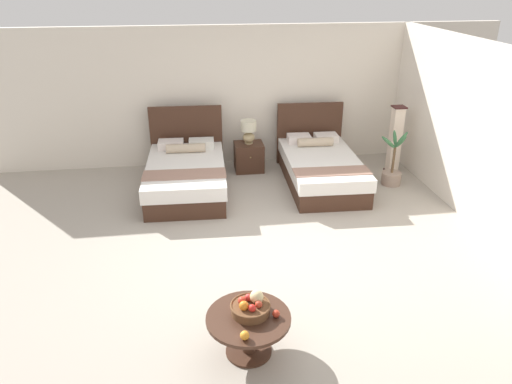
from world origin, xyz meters
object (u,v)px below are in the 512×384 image
at_px(bed_near_corner, 320,167).
at_px(loose_orange, 245,335).
at_px(fruit_bowl, 251,306).
at_px(table_lamp, 249,130).
at_px(coffee_table, 249,326).
at_px(nightstand, 249,157).
at_px(potted_palm, 392,170).
at_px(bed_near_window, 186,174).
at_px(loose_apple, 276,314).
at_px(floor_lamp_corner, 395,140).

bearing_deg(bed_near_corner, loose_orange, -113.40).
bearing_deg(fruit_bowl, table_lamp, 82.95).
xyz_separation_m(bed_near_corner, coffee_table, (-1.74, -3.89, 0.03)).
height_order(nightstand, potted_palm, potted_palm).
height_order(bed_near_corner, coffee_table, bed_near_corner).
bearing_deg(coffee_table, loose_orange, -103.47).
xyz_separation_m(table_lamp, coffee_table, (-0.60, -4.64, -0.45)).
relative_size(bed_near_window, loose_apple, 29.87).
relative_size(nightstand, loose_apple, 7.12).
height_order(bed_near_window, fruit_bowl, bed_near_window).
relative_size(bed_near_corner, floor_lamp_corner, 1.83).
bearing_deg(bed_near_window, loose_orange, -83.52).
bearing_deg(potted_palm, coffee_table, -128.84).
height_order(bed_near_window, loose_apple, bed_near_window).
bearing_deg(loose_orange, nightstand, 82.27).
xyz_separation_m(fruit_bowl, loose_orange, (-0.10, -0.35, -0.03)).
height_order(table_lamp, coffee_table, table_lamp).
xyz_separation_m(table_lamp, loose_apple, (-0.34, -4.68, -0.30)).
relative_size(table_lamp, potted_palm, 0.45).
distance_m(bed_near_corner, loose_orange, 4.57).
bearing_deg(bed_near_window, fruit_bowl, -81.48).
relative_size(bed_near_corner, coffee_table, 2.79).
bearing_deg(loose_orange, potted_palm, 52.66).
distance_m(nightstand, table_lamp, 0.50).
height_order(bed_near_corner, nightstand, bed_near_corner).
relative_size(coffee_table, floor_lamp_corner, 0.66).
xyz_separation_m(bed_near_corner, nightstand, (-1.15, 0.73, -0.03)).
bearing_deg(potted_palm, bed_near_corner, 168.35).
bearing_deg(loose_orange, fruit_bowl, 73.95).
relative_size(bed_near_corner, potted_palm, 2.37).
relative_size(bed_near_corner, loose_orange, 27.23).
xyz_separation_m(table_lamp, potted_palm, (2.34, -0.99, -0.51)).
distance_m(table_lamp, fruit_bowl, 4.63).
xyz_separation_m(bed_near_window, nightstand, (1.14, 0.73, -0.04)).
bearing_deg(potted_palm, loose_orange, -127.34).
relative_size(bed_near_corner, fruit_bowl, 5.84).
relative_size(bed_near_window, fruit_bowl, 5.67).
bearing_deg(bed_near_window, loose_apple, -78.51).
distance_m(bed_near_window, nightstand, 1.36).
xyz_separation_m(bed_near_window, loose_apple, (0.80, -3.94, 0.17)).
xyz_separation_m(loose_apple, loose_orange, (-0.32, -0.25, 0.00)).
xyz_separation_m(coffee_table, fruit_bowl, (0.03, 0.05, 0.19)).
xyz_separation_m(bed_near_window, bed_near_corner, (2.29, 0.00, -0.01)).
relative_size(fruit_bowl, loose_orange, 4.66).
distance_m(nightstand, loose_orange, 4.97).
xyz_separation_m(coffee_table, loose_apple, (0.25, -0.04, 0.15)).
height_order(nightstand, loose_apple, nightstand).
relative_size(table_lamp, loose_orange, 5.17).
bearing_deg(nightstand, bed_near_window, -147.51).
height_order(bed_near_window, floor_lamp_corner, floor_lamp_corner).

